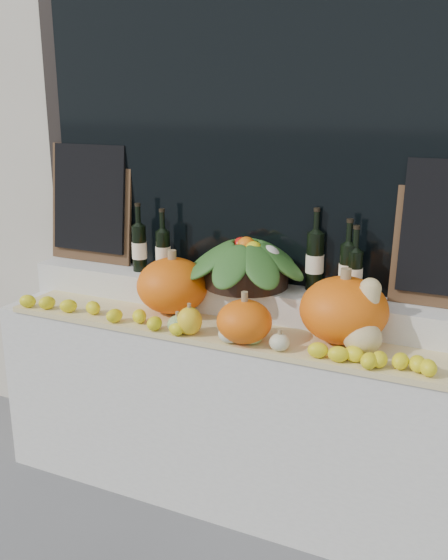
{
  "coord_description": "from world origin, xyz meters",
  "views": [
    {
      "loc": [
        1.12,
        -0.94,
        1.91
      ],
      "look_at": [
        0.0,
        1.45,
        1.12
      ],
      "focal_mm": 40.0,
      "sensor_mm": 36.0,
      "label": 1
    }
  ],
  "objects_px": {
    "pumpkin_left": "(173,285)",
    "produce_bowl": "(246,261)",
    "pumpkin_right": "(344,310)",
    "wine_bottle_tall": "(315,260)",
    "butternut_squash": "(365,324)"
  },
  "relations": [
    {
      "from": "pumpkin_left",
      "to": "produce_bowl",
      "type": "height_order",
      "value": "produce_bowl"
    },
    {
      "from": "pumpkin_right",
      "to": "wine_bottle_tall",
      "type": "xyz_separation_m",
      "value": [
        -0.21,
        0.24,
        0.13
      ]
    },
    {
      "from": "pumpkin_left",
      "to": "butternut_squash",
      "type": "distance_m",
      "value": 0.94
    },
    {
      "from": "pumpkin_left",
      "to": "pumpkin_right",
      "type": "height_order",
      "value": "pumpkin_right"
    },
    {
      "from": "produce_bowl",
      "to": "pumpkin_right",
      "type": "bearing_deg",
      "value": -17.69
    },
    {
      "from": "butternut_squash",
      "to": "wine_bottle_tall",
      "type": "bearing_deg",
      "value": 134.09
    },
    {
      "from": "pumpkin_right",
      "to": "butternut_squash",
      "type": "xyz_separation_m",
      "value": [
        0.11,
        -0.08,
        -0.02
      ]
    },
    {
      "from": "butternut_squash",
      "to": "produce_bowl",
      "type": "bearing_deg",
      "value": 158.5
    },
    {
      "from": "pumpkin_right",
      "to": "wine_bottle_tall",
      "type": "height_order",
      "value": "wine_bottle_tall"
    },
    {
      "from": "pumpkin_right",
      "to": "wine_bottle_tall",
      "type": "bearing_deg",
      "value": 130.43
    },
    {
      "from": "pumpkin_left",
      "to": "pumpkin_right",
      "type": "distance_m",
      "value": 0.83
    },
    {
      "from": "produce_bowl",
      "to": "wine_bottle_tall",
      "type": "distance_m",
      "value": 0.32
    },
    {
      "from": "produce_bowl",
      "to": "wine_bottle_tall",
      "type": "bearing_deg",
      "value": 14.05
    },
    {
      "from": "butternut_squash",
      "to": "wine_bottle_tall",
      "type": "relative_size",
      "value": 0.78
    },
    {
      "from": "pumpkin_left",
      "to": "wine_bottle_tall",
      "type": "xyz_separation_m",
      "value": [
        0.63,
        0.22,
        0.14
      ]
    }
  ]
}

